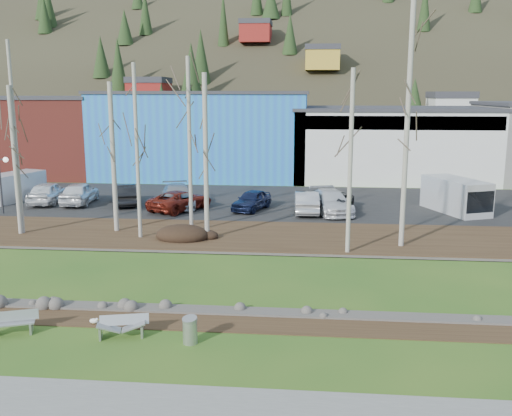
# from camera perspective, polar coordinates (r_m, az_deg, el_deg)

# --- Properties ---
(ground) EXTENTS (200.00, 200.00, 0.00)m
(ground) POSITION_cam_1_polar(r_m,az_deg,el_deg) (19.44, -8.41, -13.52)
(ground) COLOR #2C581A
(ground) RESTS_ON ground
(footpath) EXTENTS (80.00, 2.00, 0.04)m
(footpath) POSITION_cam_1_polar(r_m,az_deg,el_deg) (16.44, -11.44, -18.52)
(footpath) COLOR slate
(footpath) RESTS_ON ground
(dirt_strip) EXTENTS (80.00, 1.80, 0.03)m
(dirt_strip) POSITION_cam_1_polar(r_m,az_deg,el_deg) (21.30, -7.05, -11.14)
(dirt_strip) COLOR #382616
(dirt_strip) RESTS_ON ground
(near_bank_rocks) EXTENTS (80.00, 0.80, 0.50)m
(near_bank_rocks) POSITION_cam_1_polar(r_m,az_deg,el_deg) (22.21, -6.49, -10.19)
(near_bank_rocks) COLOR #47423D
(near_bank_rocks) RESTS_ON ground
(river) EXTENTS (80.00, 8.00, 0.90)m
(river) POSITION_cam_1_polar(r_m,az_deg,el_deg) (25.99, -4.63, -6.89)
(river) COLOR black
(river) RESTS_ON ground
(far_bank_rocks) EXTENTS (80.00, 0.80, 0.46)m
(far_bank_rocks) POSITION_cam_1_polar(r_m,az_deg,el_deg) (29.85, -3.27, -4.42)
(far_bank_rocks) COLOR #47423D
(far_bank_rocks) RESTS_ON ground
(far_bank) EXTENTS (80.00, 7.00, 0.15)m
(far_bank) POSITION_cam_1_polar(r_m,az_deg,el_deg) (32.89, -2.44, -2.78)
(far_bank) COLOR #382616
(far_bank) RESTS_ON ground
(parking_lot) EXTENTS (80.00, 14.00, 0.14)m
(parking_lot) POSITION_cam_1_polar(r_m,az_deg,el_deg) (43.07, -0.54, 0.64)
(parking_lot) COLOR black
(parking_lot) RESTS_ON ground
(building_brick) EXTENTS (16.32, 12.24, 7.80)m
(building_brick) POSITION_cam_1_polar(r_m,az_deg,el_deg) (63.00, -21.56, 6.81)
(building_brick) COLOR maroon
(building_brick) RESTS_ON ground
(building_blue) EXTENTS (20.40, 12.24, 8.30)m
(building_blue) POSITION_cam_1_polar(r_m,az_deg,el_deg) (57.17, -5.12, 7.42)
(building_blue) COLOR #2383CE
(building_blue) RESTS_ON ground
(building_white) EXTENTS (18.36, 12.24, 6.80)m
(building_white) POSITION_cam_1_polar(r_m,az_deg,el_deg) (56.77, 13.17, 6.38)
(building_white) COLOR silver
(building_white) RESTS_ON ground
(hillside) EXTENTS (160.00, 72.00, 35.00)m
(hillside) POSITION_cam_1_polar(r_m,az_deg,el_deg) (101.60, 3.03, 16.75)
(hillside) COLOR #2F291B
(hillside) RESTS_ON ground
(bench_intact) EXTENTS (1.66, 1.00, 0.80)m
(bench_intact) POSITION_cam_1_polar(r_m,az_deg,el_deg) (21.66, -23.27, -10.53)
(bench_intact) COLOR #B4B6B9
(bench_intact) RESTS_ON ground
(bench_damaged) EXTENTS (1.72, 0.90, 0.73)m
(bench_damaged) POSITION_cam_1_polar(r_m,az_deg,el_deg) (20.31, -13.23, -11.43)
(bench_damaged) COLOR #B4B6B9
(bench_damaged) RESTS_ON ground
(litter_bin) EXTENTS (0.62, 0.62, 0.83)m
(litter_bin) POSITION_cam_1_polar(r_m,az_deg,el_deg) (19.41, -6.61, -12.16)
(litter_bin) COLOR #B4B6B9
(litter_bin) RESTS_ON ground
(seagull) EXTENTS (0.38, 0.18, 0.27)m
(seagull) POSITION_cam_1_polar(r_m,az_deg,el_deg) (21.59, -15.88, -10.80)
(seagull) COLOR gold
(seagull) RESTS_ON ground
(dirt_mound) EXTENTS (2.98, 2.10, 0.58)m
(dirt_mound) POSITION_cam_1_polar(r_m,az_deg,el_deg) (32.09, -7.38, -2.55)
(dirt_mound) COLOR black
(dirt_mound) RESTS_ON far_bank
(birch_0) EXTENTS (0.25, 0.25, 8.42)m
(birch_0) POSITION_cam_1_polar(r_m,az_deg,el_deg) (35.14, -22.97, 4.35)
(birch_0) COLOR #B7B5A5
(birch_0) RESTS_ON far_bank
(birch_1) EXTENTS (0.19, 0.19, 10.88)m
(birch_1) POSITION_cam_1_polar(r_m,az_deg,el_deg) (35.17, -22.91, 6.37)
(birch_1) COLOR #B7B5A5
(birch_1) RESTS_ON far_bank
(birch_2) EXTENTS (0.28, 0.28, 8.62)m
(birch_2) POSITION_cam_1_polar(r_m,az_deg,el_deg) (34.05, -14.09, 4.88)
(birch_2) COLOR #B7B5A5
(birch_2) RESTS_ON far_bank
(birch_3) EXTENTS (0.21, 0.21, 9.60)m
(birch_3) POSITION_cam_1_polar(r_m,az_deg,el_deg) (32.11, -11.81, 5.48)
(birch_3) COLOR #B7B5A5
(birch_3) RESTS_ON far_bank
(birch_4) EXTENTS (0.27, 0.27, 9.07)m
(birch_4) POSITION_cam_1_polar(r_m,az_deg,el_deg) (31.27, -5.04, 5.03)
(birch_4) COLOR #B7B5A5
(birch_4) RESTS_ON far_bank
(birch_5) EXTENTS (0.22, 0.22, 10.01)m
(birch_5) POSITION_cam_1_polar(r_m,az_deg,el_deg) (32.95, -6.65, 6.15)
(birch_5) COLOR #B7B5A5
(birch_5) RESTS_ON far_bank
(birch_6) EXTENTS (0.22, 0.22, 9.20)m
(birch_6) POSITION_cam_1_polar(r_m,az_deg,el_deg) (28.78, 9.41, 4.50)
(birch_6) COLOR #B7B5A5
(birch_6) RESTS_ON far_bank
(birch_7) EXTENTS (0.27, 0.27, 12.52)m
(birch_7) POSITION_cam_1_polar(r_m,az_deg,el_deg) (30.47, 14.87, 7.78)
(birch_7) COLOR #B7B5A5
(birch_7) RESTS_ON far_bank
(car_0) EXTENTS (2.33, 4.88, 1.61)m
(car_0) POSITION_cam_1_polar(r_m,az_deg,el_deg) (43.70, -17.24, 1.45)
(car_0) COLOR white
(car_0) RESTS_ON parking_lot
(car_1) EXTENTS (3.10, 4.89, 1.52)m
(car_1) POSITION_cam_1_polar(r_m,az_deg,el_deg) (42.57, -13.05, 1.35)
(car_1) COLOR black
(car_1) RESTS_ON parking_lot
(car_2) EXTENTS (4.44, 5.47, 1.38)m
(car_2) POSITION_cam_1_polar(r_m,az_deg,el_deg) (39.79, -7.56, 0.76)
(car_2) COLOR maroon
(car_2) RESTS_ON parking_lot
(car_3) EXTENTS (3.68, 5.73, 1.55)m
(car_3) POSITION_cam_1_polar(r_m,az_deg,el_deg) (41.09, -7.85, 1.20)
(car_3) COLOR #96999E
(car_3) RESTS_ON parking_lot
(car_4) EXTENTS (2.84, 4.34, 1.37)m
(car_4) POSITION_cam_1_polar(r_m,az_deg,el_deg) (39.59, -0.43, 0.79)
(car_4) COLOR #172044
(car_4) RESTS_ON parking_lot
(car_5) EXTENTS (1.76, 4.56, 1.48)m
(car_5) POSITION_cam_1_polar(r_m,az_deg,el_deg) (38.78, 5.08, 0.60)
(car_5) COLOR silver
(car_5) RESTS_ON parking_lot
(car_6) EXTENTS (3.28, 5.30, 1.37)m
(car_6) POSITION_cam_1_polar(r_m,az_deg,el_deg) (39.88, 7.83, 0.76)
(car_6) COLOR #28272A
(car_6) RESTS_ON parking_lot
(car_7) EXTENTS (3.37, 5.61, 1.52)m
(car_7) POSITION_cam_1_polar(r_m,az_deg,el_deg) (38.92, 7.50, 0.62)
(car_7) COLOR silver
(car_7) RESTS_ON parking_lot
(car_8) EXTENTS (2.33, 4.88, 1.61)m
(car_8) POSITION_cam_1_polar(r_m,az_deg,el_deg) (44.67, -20.09, 1.47)
(car_8) COLOR white
(car_8) RESTS_ON parking_lot
(van_white) EXTENTS (3.96, 5.62, 2.27)m
(van_white) POSITION_cam_1_polar(r_m,az_deg,el_deg) (41.04, 19.51, 1.14)
(van_white) COLOR silver
(van_white) RESTS_ON parking_lot
(van_grey) EXTENTS (3.25, 5.10, 2.07)m
(van_grey) POSITION_cam_1_polar(r_m,az_deg,el_deg) (46.65, -23.19, 1.93)
(van_grey) COLOR silver
(van_grey) RESTS_ON parking_lot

